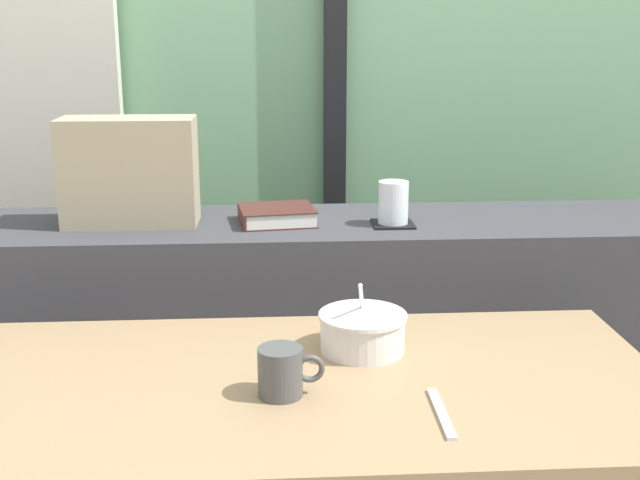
% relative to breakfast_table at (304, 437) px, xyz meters
% --- Properties ---
extents(outdoor_backdrop, '(4.80, 0.08, 2.80)m').
position_rel_breakfast_table_xyz_m(outdoor_backdrop, '(0.08, 1.36, 0.78)').
color(outdoor_backdrop, '#7AAD7F').
rests_on(outdoor_backdrop, ground).
extents(curtain_left_panel, '(0.56, 0.06, 2.50)m').
position_rel_breakfast_table_xyz_m(curtain_left_panel, '(-0.79, 1.26, 0.63)').
color(curtain_left_panel, beige).
rests_on(curtain_left_panel, ground).
extents(window_divider_post, '(0.07, 0.05, 2.60)m').
position_rel_breakfast_table_xyz_m(window_divider_post, '(0.16, 1.29, 0.68)').
color(window_divider_post, black).
rests_on(window_divider_post, ground).
extents(dark_console_ledge, '(2.80, 0.39, 0.86)m').
position_rel_breakfast_table_xyz_m(dark_console_ledge, '(0.08, 0.64, -0.19)').
color(dark_console_ledge, '#38383D').
rests_on(dark_console_ledge, ground).
extents(breakfast_table, '(1.29, 0.63, 0.73)m').
position_rel_breakfast_table_xyz_m(breakfast_table, '(0.00, 0.00, 0.00)').
color(breakfast_table, '#826849').
rests_on(breakfast_table, ground).
extents(coaster_square, '(0.10, 0.10, 0.00)m').
position_rel_breakfast_table_xyz_m(coaster_square, '(0.24, 0.59, 0.24)').
color(coaster_square, black).
rests_on(coaster_square, dark_console_ledge).
extents(juice_glass, '(0.07, 0.07, 0.10)m').
position_rel_breakfast_table_xyz_m(juice_glass, '(0.24, 0.59, 0.30)').
color(juice_glass, white).
rests_on(juice_glass, coaster_square).
extents(closed_book, '(0.20, 0.18, 0.04)m').
position_rel_breakfast_table_xyz_m(closed_book, '(-0.04, 0.63, 0.26)').
color(closed_book, '#47231E').
rests_on(closed_book, dark_console_ledge).
extents(throw_pillow, '(0.32, 0.14, 0.26)m').
position_rel_breakfast_table_xyz_m(throw_pillow, '(-0.39, 0.64, 0.37)').
color(throw_pillow, tan).
rests_on(throw_pillow, dark_console_ledge).
extents(soup_bowl, '(0.17, 0.17, 0.15)m').
position_rel_breakfast_table_xyz_m(soup_bowl, '(0.12, 0.12, 0.15)').
color(soup_bowl, silver).
rests_on(soup_bowl, breakfast_table).
extents(fork_utensil, '(0.02, 0.17, 0.01)m').
position_rel_breakfast_table_xyz_m(fork_utensil, '(0.21, -0.14, 0.12)').
color(fork_utensil, silver).
rests_on(fork_utensil, breakfast_table).
extents(ceramic_mug, '(0.11, 0.08, 0.08)m').
position_rel_breakfast_table_xyz_m(ceramic_mug, '(-0.04, -0.06, 0.15)').
color(ceramic_mug, '#4C4C4C').
rests_on(ceramic_mug, breakfast_table).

